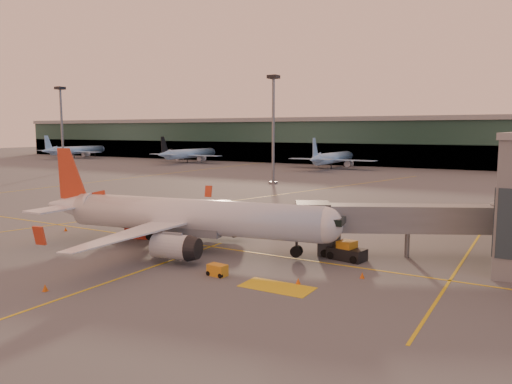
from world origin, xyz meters
The scene contains 16 objects.
ground centered at (0.00, 0.00, 0.00)m, with size 600.00×600.00×0.00m, color #4C4F54.
taxi_markings centered at (-7.32, 44.49, 0.01)m, with size 100.12×173.00×0.01m.
terminal centered at (0.00, 141.79, 8.76)m, with size 400.00×20.00×17.60m.
mast_west_far centered at (-90.00, 62.00, 14.86)m, with size 2.40×2.40×25.60m.
mast_west_near centered at (-20.00, 66.00, 14.86)m, with size 2.40×2.40×25.60m.
distant_aircraft_row centered at (-21.00, 118.00, 0.00)m, with size 290.00×34.00×13.00m.
main_airplane centered at (2.99, 2.62, 3.48)m, with size 35.40×32.10×10.72m.
jet_bridge centered at (25.98, 11.98, 3.71)m, with size 22.33×13.22×5.48m.
catering_truck centered at (-5.37, 4.68, 2.47)m, with size 6.05×3.87×4.35m.
gpu_cart centered at (11.92, -3.81, 0.50)m, with size 1.83×1.19×1.02m.
pushback_tug centered at (19.90, 7.23, 0.77)m, with size 3.99×2.64×1.90m.
cone_nose centered at (23.26, 1.93, 0.26)m, with size 0.42×0.42×0.54m.
cone_tail centered at (-16.06, 2.68, 0.25)m, with size 0.41×0.41×0.52m.
cone_wing_right centered at (2.41, -14.28, 0.28)m, with size 0.46×0.46×0.58m.
cone_wing_left centered at (1.75, 19.30, 0.25)m, with size 0.41×0.41×0.52m.
cone_fwd centered at (19.14, -2.36, 0.25)m, with size 0.42×0.42×0.53m.
Camera 1 is at (36.47, -39.18, 12.84)m, focal length 35.00 mm.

